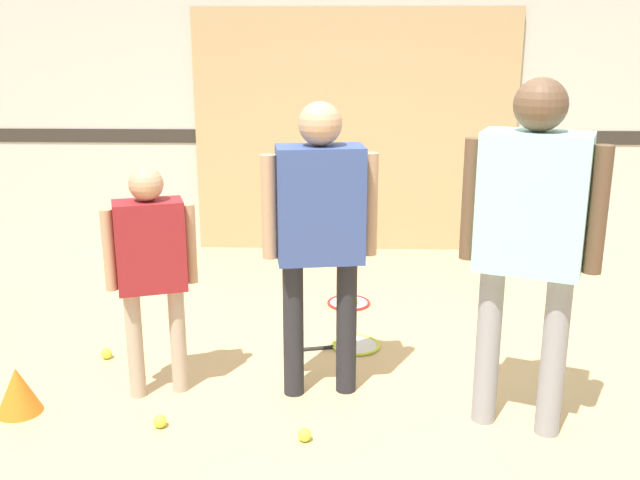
{
  "coord_description": "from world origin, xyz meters",
  "views": [
    {
      "loc": [
        -0.01,
        -3.45,
        1.87
      ],
      "look_at": [
        -0.13,
        0.08,
        0.86
      ],
      "focal_mm": 40.0,
      "sensor_mm": 36.0,
      "label": 1
    }
  ],
  "objects_px": {
    "person_student_left": "(151,258)",
    "training_cone": "(18,390)",
    "person_student_right": "(531,222)",
    "tennis_ball_by_spare_racket": "(354,301)",
    "tennis_ball_near_instructor": "(305,435)",
    "racket_second_spare": "(353,345)",
    "tennis_ball_stray_left": "(160,421)",
    "racket_spare_on_floor": "(349,302)",
    "person_instructor": "(320,220)",
    "tennis_ball_stray_right": "(107,353)"
  },
  "relations": [
    {
      "from": "racket_spare_on_floor",
      "to": "training_cone",
      "type": "bearing_deg",
      "value": 135.16
    },
    {
      "from": "racket_second_spare",
      "to": "tennis_ball_stray_right",
      "type": "height_order",
      "value": "tennis_ball_stray_right"
    },
    {
      "from": "racket_spare_on_floor",
      "to": "racket_second_spare",
      "type": "xyz_separation_m",
      "value": [
        0.02,
        -0.77,
        0.0
      ]
    },
    {
      "from": "tennis_ball_stray_left",
      "to": "person_student_left",
      "type": "bearing_deg",
      "value": 104.35
    },
    {
      "from": "tennis_ball_by_spare_racket",
      "to": "tennis_ball_stray_right",
      "type": "xyz_separation_m",
      "value": [
        -1.5,
        -0.94,
        0.0
      ]
    },
    {
      "from": "racket_spare_on_floor",
      "to": "person_instructor",
      "type": "bearing_deg",
      "value": 174.48
    },
    {
      "from": "tennis_ball_by_spare_racket",
      "to": "training_cone",
      "type": "xyz_separation_m",
      "value": [
        -1.75,
        -1.59,
        0.09
      ]
    },
    {
      "from": "person_instructor",
      "to": "racket_spare_on_floor",
      "type": "relative_size",
      "value": 2.78
    },
    {
      "from": "person_student_left",
      "to": "tennis_ball_by_spare_racket",
      "type": "height_order",
      "value": "person_student_left"
    },
    {
      "from": "person_instructor",
      "to": "tennis_ball_near_instructor",
      "type": "distance_m",
      "value": 1.07
    },
    {
      "from": "person_instructor",
      "to": "tennis_ball_stray_left",
      "type": "height_order",
      "value": "person_instructor"
    },
    {
      "from": "person_student_right",
      "to": "tennis_ball_by_spare_racket",
      "type": "distance_m",
      "value": 2.08
    },
    {
      "from": "tennis_ball_stray_right",
      "to": "training_cone",
      "type": "xyz_separation_m",
      "value": [
        -0.24,
        -0.65,
        0.09
      ]
    },
    {
      "from": "training_cone",
      "to": "racket_second_spare",
      "type": "bearing_deg",
      "value": 26.61
    },
    {
      "from": "person_student_left",
      "to": "person_student_right",
      "type": "xyz_separation_m",
      "value": [
        1.86,
        -0.29,
        0.28
      ]
    },
    {
      "from": "person_student_right",
      "to": "tennis_ball_stray_left",
      "type": "height_order",
      "value": "person_student_right"
    },
    {
      "from": "racket_second_spare",
      "to": "tennis_ball_stray_left",
      "type": "relative_size",
      "value": 8.69
    },
    {
      "from": "tennis_ball_near_instructor",
      "to": "tennis_ball_by_spare_racket",
      "type": "height_order",
      "value": "same"
    },
    {
      "from": "racket_second_spare",
      "to": "tennis_ball_stray_left",
      "type": "bearing_deg",
      "value": 32.43
    },
    {
      "from": "tennis_ball_stray_left",
      "to": "person_instructor",
      "type": "bearing_deg",
      "value": 27.27
    },
    {
      "from": "tennis_ball_near_instructor",
      "to": "training_cone",
      "type": "bearing_deg",
      "value": 171.33
    },
    {
      "from": "tennis_ball_near_instructor",
      "to": "tennis_ball_stray_right",
      "type": "xyz_separation_m",
      "value": [
        -1.25,
        0.88,
        0.0
      ]
    },
    {
      "from": "tennis_ball_stray_left",
      "to": "tennis_ball_stray_right",
      "type": "bearing_deg",
      "value": 123.9
    },
    {
      "from": "person_student_left",
      "to": "tennis_ball_stray_left",
      "type": "relative_size",
      "value": 18.9
    },
    {
      "from": "person_student_left",
      "to": "tennis_ball_stray_right",
      "type": "xyz_separation_m",
      "value": [
        -0.43,
        0.41,
        -0.74
      ]
    },
    {
      "from": "racket_spare_on_floor",
      "to": "tennis_ball_stray_left",
      "type": "xyz_separation_m",
      "value": [
        -0.95,
        -1.76,
        0.02
      ]
    },
    {
      "from": "racket_spare_on_floor",
      "to": "tennis_ball_stray_right",
      "type": "bearing_deg",
      "value": 125.38
    },
    {
      "from": "tennis_ball_stray_left",
      "to": "tennis_ball_stray_right",
      "type": "relative_size",
      "value": 1.0
    },
    {
      "from": "person_student_right",
      "to": "racket_spare_on_floor",
      "type": "bearing_deg",
      "value": -42.86
    },
    {
      "from": "tennis_ball_stray_left",
      "to": "tennis_ball_stray_right",
      "type": "distance_m",
      "value": 0.93
    },
    {
      "from": "person_student_left",
      "to": "tennis_ball_stray_right",
      "type": "height_order",
      "value": "person_student_left"
    },
    {
      "from": "tennis_ball_by_spare_racket",
      "to": "person_instructor",
      "type": "bearing_deg",
      "value": -98.72
    },
    {
      "from": "person_student_left",
      "to": "tennis_ball_stray_left",
      "type": "distance_m",
      "value": 0.83
    },
    {
      "from": "person_student_left",
      "to": "racket_spare_on_floor",
      "type": "height_order",
      "value": "person_student_left"
    },
    {
      "from": "racket_spare_on_floor",
      "to": "tennis_ball_stray_right",
      "type": "distance_m",
      "value": 1.77
    },
    {
      "from": "person_student_left",
      "to": "racket_second_spare",
      "type": "distance_m",
      "value": 1.45
    },
    {
      "from": "training_cone",
      "to": "tennis_ball_near_instructor",
      "type": "bearing_deg",
      "value": -8.67
    },
    {
      "from": "person_student_right",
      "to": "tennis_ball_near_instructor",
      "type": "relative_size",
      "value": 25.83
    },
    {
      "from": "training_cone",
      "to": "person_student_right",
      "type": "bearing_deg",
      "value": -1.16
    },
    {
      "from": "person_student_left",
      "to": "tennis_ball_near_instructor",
      "type": "distance_m",
      "value": 1.2
    },
    {
      "from": "person_student_left",
      "to": "tennis_ball_stray_left",
      "type": "bearing_deg",
      "value": -94.14
    },
    {
      "from": "tennis_ball_by_spare_racket",
      "to": "training_cone",
      "type": "bearing_deg",
      "value": -137.72
    },
    {
      "from": "tennis_ball_near_instructor",
      "to": "tennis_ball_stray_left",
      "type": "height_order",
      "value": "same"
    },
    {
      "from": "racket_spare_on_floor",
      "to": "training_cone",
      "type": "height_order",
      "value": "training_cone"
    },
    {
      "from": "person_student_left",
      "to": "racket_spare_on_floor",
      "type": "xyz_separation_m",
      "value": [
        1.04,
        1.4,
        -0.76
      ]
    },
    {
      "from": "racket_spare_on_floor",
      "to": "training_cone",
      "type": "relative_size",
      "value": 2.27
    },
    {
      "from": "person_instructor",
      "to": "person_student_left",
      "type": "relative_size",
      "value": 1.26
    },
    {
      "from": "person_student_right",
      "to": "tennis_ball_by_spare_racket",
      "type": "xyz_separation_m",
      "value": [
        -0.78,
        1.64,
        -1.02
      ]
    },
    {
      "from": "person_student_left",
      "to": "training_cone",
      "type": "bearing_deg",
      "value": -179.05
    },
    {
      "from": "person_instructor",
      "to": "racket_second_spare",
      "type": "bearing_deg",
      "value": 63.95
    }
  ]
}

